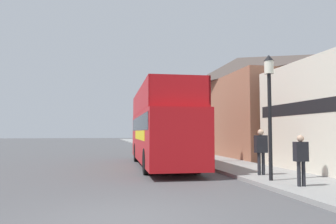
{
  "coord_description": "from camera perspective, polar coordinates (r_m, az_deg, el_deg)",
  "views": [
    {
      "loc": [
        -0.48,
        -6.81,
        1.79
      ],
      "look_at": [
        3.23,
        10.6,
        2.88
      ],
      "focal_mm": 35.0,
      "sensor_mm": 36.0,
      "label": 1
    }
  ],
  "objects": [
    {
      "name": "lamp_post_nearest",
      "position": [
        11.92,
        17.24,
        3.26
      ],
      "size": [
        0.35,
        0.35,
        4.35
      ],
      "color": "black",
      "rests_on": "sidewalk"
    },
    {
      "name": "lamp_post_second",
      "position": [
        18.59,
        6.32,
        0.71
      ],
      "size": [
        0.35,
        0.35,
        4.33
      ],
      "color": "black",
      "rests_on": "sidewalk"
    },
    {
      "name": "sidewalk",
      "position": [
        25.77,
        3.19,
        -7.34
      ],
      "size": [
        3.12,
        108.0,
        0.14
      ],
      "color": "gray",
      "rests_on": "ground_plane"
    },
    {
      "name": "tour_bus",
      "position": [
        17.18,
        -1.15,
        -3.53
      ],
      "size": [
        2.89,
        10.47,
        3.98
      ],
      "rotation": [
        0.0,
        0.0,
        -0.05
      ],
      "color": "red",
      "rests_on": "ground_plane"
    },
    {
      "name": "pedestrian_second",
      "position": [
        10.9,
        22.12,
        -7.0
      ],
      "size": [
        0.41,
        0.23,
        1.56
      ],
      "color": "#232328",
      "rests_on": "sidewalk"
    },
    {
      "name": "pedestrian_third",
      "position": [
        13.26,
        15.88,
        -5.93
      ],
      "size": [
        0.46,
        0.25,
        1.76
      ],
      "color": "#232328",
      "rests_on": "sidewalk"
    },
    {
      "name": "parked_car_ahead_of_bus",
      "position": [
        25.23,
        -2.78,
        -5.9
      ],
      "size": [
        1.81,
        3.99,
        1.59
      ],
      "rotation": [
        0.0,
        0.0,
        -0.0
      ],
      "color": "#9E9EA3",
      "rests_on": "ground_plane"
    },
    {
      "name": "brick_terrace_rear",
      "position": [
        27.65,
        12.14,
        1.13
      ],
      "size": [
        6.0,
        16.5,
        7.99
      ],
      "color": "#9E664C",
      "rests_on": "ground_plane"
    },
    {
      "name": "ground_plane",
      "position": [
        27.87,
        -11.11,
        -7.13
      ],
      "size": [
        144.0,
        144.0,
        0.0
      ],
      "primitive_type": "plane",
      "color": "#4C4C4F"
    }
  ]
}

